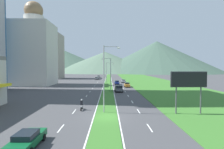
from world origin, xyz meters
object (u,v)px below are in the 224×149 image
object	(u,v)px
car_4	(99,76)
car_5	(117,82)
car_2	(97,78)
motorcycle_rider	(82,105)
car_1	(127,85)
car_0	(27,139)
street_lamp_mid	(110,72)
billboard_roadside	(189,82)
street_lamp_near	(105,75)
street_lamp_far	(107,71)
pickup_truck_0	(119,88)
car_3	(123,81)

from	to	relation	value
car_4	car_5	bearing A→B (deg)	-168.31
car_2	motorcycle_rider	world-z (taller)	motorcycle_rider
car_1	car_0	bearing A→B (deg)	-15.70
street_lamp_mid	car_4	xyz separation A→B (m)	(-7.39, 70.07, -4.85)
billboard_roadside	street_lamp_mid	bearing A→B (deg)	113.30
street_lamp_near	billboard_roadside	world-z (taller)	street_lamp_near
car_2	car_4	size ratio (longest dim) A/B	0.99
car_1	street_lamp_near	bearing A→B (deg)	-10.91
billboard_roadside	car_5	bearing A→B (deg)	100.45
car_1	car_2	xyz separation A→B (m)	(-13.49, 39.21, -0.08)
street_lamp_far	car_0	size ratio (longest dim) A/B	1.95
pickup_truck_0	motorcycle_rider	size ratio (longest dim) A/B	2.70
car_1	motorcycle_rider	size ratio (longest dim) A/B	2.11
billboard_roadside	car_5	xyz separation A→B (m)	(-8.64, 46.85, -4.05)
car_5	street_lamp_mid	bearing A→B (deg)	-8.67
street_lamp_near	car_3	distance (m)	55.35
street_lamp_mid	car_3	bearing A→B (deg)	77.46
car_3	car_4	distance (m)	43.62
pickup_truck_0	motorcycle_rider	xyz separation A→B (m)	(-7.28, -21.98, -0.24)
car_1	car_5	bearing A→B (deg)	-162.25
street_lamp_far	car_2	size ratio (longest dim) A/B	1.93
street_lamp_near	car_2	distance (m)	75.56
street_lamp_mid	street_lamp_far	xyz separation A→B (m)	(-1.02, 25.98, -0.26)
car_0	car_2	bearing A→B (deg)	0.01
car_1	car_2	world-z (taller)	car_1
street_lamp_far	car_4	bearing A→B (deg)	98.21
street_lamp_far	car_3	size ratio (longest dim) A/B	2.28
car_0	car_5	bearing A→B (deg)	-10.13
car_2	pickup_truck_0	bearing A→B (deg)	-169.08
car_1	pickup_truck_0	bearing A→B (deg)	-16.33
car_5	pickup_truck_0	xyz separation A→B (m)	(-0.42, -22.06, 0.17)
pickup_truck_0	car_5	bearing A→B (deg)	178.90
pickup_truck_0	motorcycle_rider	world-z (taller)	pickup_truck_0
car_4	motorcycle_rider	world-z (taller)	motorcycle_rider
street_lamp_near	car_1	size ratio (longest dim) A/B	2.44
street_lamp_near	car_0	xyz separation A→B (m)	(-6.56, -12.06, -5.10)
street_lamp_near	car_5	distance (m)	46.18
car_3	car_5	xyz separation A→B (m)	(-3.36, -8.90, 0.08)
car_4	pickup_truck_0	world-z (taller)	pickup_truck_0
billboard_roadside	car_2	xyz separation A→B (m)	(-18.98, 76.20, -4.13)
street_lamp_near	pickup_truck_0	bearing A→B (deg)	81.96
car_1	car_2	size ratio (longest dim) A/B	0.89
car_1	billboard_roadside	bearing A→B (deg)	8.44
street_lamp_mid	car_4	bearing A→B (deg)	96.02
car_5	street_lamp_near	bearing A→B (deg)	-4.71
street_lamp_far	car_3	xyz separation A→B (m)	(7.40, 2.70, -4.60)
car_0	car_3	size ratio (longest dim) A/B	1.17
pickup_truck_0	car_4	bearing A→B (deg)	-172.15
car_5	motorcycle_rider	world-z (taller)	motorcycle_rider
car_3	street_lamp_near	bearing A→B (deg)	-7.43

